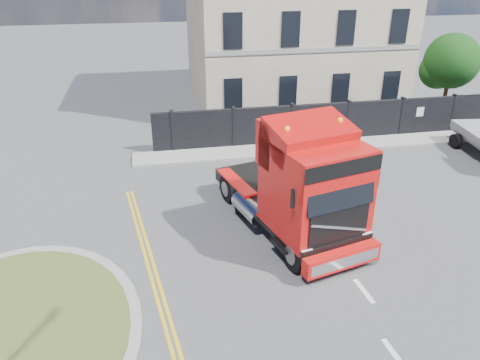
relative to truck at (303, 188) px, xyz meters
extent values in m
plane|color=#424244|center=(-1.72, -0.32, -1.86)|extent=(120.00, 120.00, 0.00)
cylinder|color=gray|center=(-8.72, -3.32, -1.80)|extent=(6.80, 6.80, 0.12)
cylinder|color=#35481C|center=(-8.72, -3.32, -1.72)|extent=(6.20, 6.20, 0.05)
cube|color=black|center=(4.28, 8.68, -0.86)|extent=(18.00, 0.25, 2.00)
cube|color=silver|center=(12.78, 8.68, -0.86)|extent=(2.60, 0.12, 2.00)
cube|color=beige|center=(4.28, 16.18, 3.64)|extent=(12.00, 10.00, 11.00)
cylinder|color=#382619|center=(12.78, 11.68, -0.66)|extent=(0.24, 0.24, 2.40)
sphere|color=#103710|center=(12.78, 11.68, 1.34)|extent=(3.20, 3.20, 3.20)
sphere|color=#103710|center=(12.28, 12.08, 0.74)|extent=(2.20, 2.20, 2.20)
cube|color=gray|center=(4.28, 7.78, -1.80)|extent=(20.00, 1.60, 0.12)
cube|color=black|center=(-0.28, 1.13, -1.08)|extent=(4.07, 6.98, 0.47)
cube|color=red|center=(0.16, -0.64, 0.37)|extent=(3.18, 3.26, 2.91)
cube|color=red|center=(-0.11, 0.42, 1.57)|extent=(2.75, 1.54, 1.46)
cube|color=black|center=(0.48, -1.93, 0.79)|extent=(2.24, 0.62, 1.09)
cube|color=red|center=(0.56, -2.25, -1.29)|extent=(2.61, 0.99, 0.57)
cylinder|color=black|center=(-0.73, -1.72, -1.32)|extent=(0.59, 1.13, 1.08)
cylinder|color=gray|center=(-0.73, -1.72, -1.32)|extent=(0.51, 0.67, 0.60)
cylinder|color=black|center=(1.45, -1.17, -1.32)|extent=(0.59, 1.13, 1.08)
cylinder|color=gray|center=(1.45, -1.17, -1.32)|extent=(0.51, 0.67, 0.60)
cylinder|color=black|center=(-1.63, 1.87, -1.32)|extent=(0.59, 1.13, 1.08)
cylinder|color=gray|center=(-1.63, 1.87, -1.32)|extent=(0.51, 0.67, 0.60)
cylinder|color=black|center=(0.55, 2.41, -1.32)|extent=(0.59, 1.13, 1.08)
cylinder|color=gray|center=(0.55, 2.41, -1.32)|extent=(0.51, 0.67, 0.60)
cylinder|color=black|center=(-1.93, 3.08, -1.32)|extent=(0.59, 1.13, 1.08)
cylinder|color=gray|center=(-1.93, 3.08, -1.32)|extent=(0.51, 0.67, 0.60)
cylinder|color=black|center=(0.25, 3.62, -1.32)|extent=(0.59, 1.13, 1.08)
cylinder|color=gray|center=(0.25, 3.62, -1.32)|extent=(0.51, 0.67, 0.60)
cylinder|color=black|center=(10.17, 6.45, -1.50)|extent=(0.26, 0.73, 0.73)
camera|label=1|loc=(-4.63, -12.99, 6.84)|focal=35.00mm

